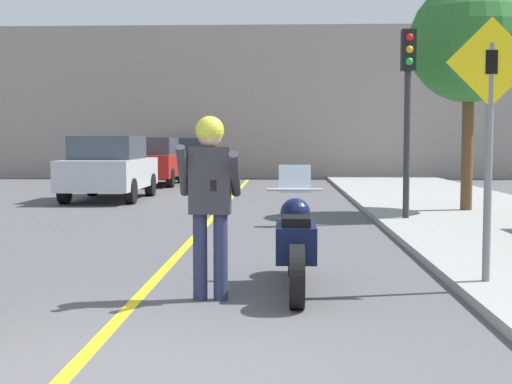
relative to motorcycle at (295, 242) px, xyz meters
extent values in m
cube|color=yellow|center=(-1.56, 3.01, -0.49)|extent=(0.12, 36.00, 0.01)
cube|color=gray|center=(-0.96, 23.01, 2.68)|extent=(28.00, 1.20, 6.36)
cylinder|color=black|center=(0.00, -0.84, -0.20)|extent=(0.14, 0.60, 0.60)
cylinder|color=black|center=(0.00, 0.82, -0.20)|extent=(0.14, 0.60, 0.60)
cube|color=#0C1433|center=(0.00, -0.01, 0.03)|extent=(0.40, 1.14, 0.36)
sphere|color=#0C1433|center=(0.00, 0.14, 0.29)|extent=(0.32, 0.32, 0.32)
cube|color=black|center=(0.00, -0.27, 0.25)|extent=(0.28, 0.48, 0.10)
cylinder|color=silver|center=(0.00, 0.56, 0.51)|extent=(0.62, 0.03, 0.03)
cube|color=silver|center=(0.00, 0.63, 0.63)|extent=(0.36, 0.12, 0.31)
cylinder|color=#282D4C|center=(-0.94, -0.51, -0.07)|extent=(0.14, 0.14, 0.85)
cylinder|color=#282D4C|center=(-0.74, -0.51, -0.07)|extent=(0.14, 0.14, 0.85)
cube|color=#333338|center=(-0.84, -0.51, 0.67)|extent=(0.40, 0.22, 0.65)
cylinder|color=#333338|center=(-1.09, -0.61, 0.77)|extent=(0.09, 0.39, 0.50)
cylinder|color=#333338|center=(-0.59, -0.63, 0.74)|extent=(0.09, 0.45, 0.45)
sphere|color=tan|center=(-0.84, -0.51, 1.10)|extent=(0.23, 0.23, 0.23)
sphere|color=gold|center=(-0.84, -0.51, 1.16)|extent=(0.28, 0.28, 0.28)
cube|color=black|center=(-0.78, -0.79, 0.64)|extent=(0.06, 0.05, 0.11)
cylinder|color=slate|center=(1.97, 0.02, 0.82)|extent=(0.08, 0.08, 2.44)
cube|color=yellow|center=(1.97, 0.00, 1.85)|extent=(0.91, 0.02, 0.91)
cube|color=black|center=(1.97, -0.02, 1.85)|extent=(0.12, 0.01, 0.24)
cylinder|color=#2D2D30|center=(2.18, 6.12, 1.36)|extent=(0.12, 0.12, 3.51)
cube|color=black|center=(2.18, 6.10, 2.74)|extent=(0.26, 0.22, 0.76)
sphere|color=red|center=(2.18, 5.98, 2.96)|extent=(0.14, 0.14, 0.14)
sphere|color=gold|center=(2.18, 5.98, 2.74)|extent=(0.14, 0.14, 0.14)
sphere|color=green|center=(2.18, 5.98, 2.52)|extent=(0.14, 0.14, 0.14)
cylinder|color=brown|center=(3.73, 7.77, 0.92)|extent=(0.24, 0.24, 2.62)
sphere|color=#2D6B2D|center=(3.73, 7.77, 3.11)|extent=(2.51, 2.51, 2.51)
cylinder|color=black|center=(-5.55, 12.62, -0.18)|extent=(0.22, 0.64, 0.64)
cylinder|color=black|center=(-3.89, 12.62, -0.18)|extent=(0.22, 0.64, 0.64)
cylinder|color=black|center=(-5.55, 10.02, -0.18)|extent=(0.22, 0.64, 0.64)
cylinder|color=black|center=(-3.89, 10.02, -0.18)|extent=(0.22, 0.64, 0.64)
cube|color=silver|center=(-4.72, 11.32, 0.20)|extent=(1.80, 4.20, 0.76)
cube|color=#38424C|center=(-4.72, 11.15, 0.88)|extent=(1.58, 2.18, 0.60)
cylinder|color=black|center=(-5.57, 18.94, -0.18)|extent=(0.22, 0.64, 0.64)
cylinder|color=black|center=(-3.92, 18.94, -0.18)|extent=(0.22, 0.64, 0.64)
cylinder|color=black|center=(-5.57, 16.33, -0.18)|extent=(0.22, 0.64, 0.64)
cylinder|color=black|center=(-3.92, 16.33, -0.18)|extent=(0.22, 0.64, 0.64)
cube|color=#B21E19|center=(-4.75, 17.64, 0.20)|extent=(1.80, 4.20, 0.76)
cube|color=#38424C|center=(-4.75, 17.47, 0.88)|extent=(1.58, 2.18, 0.60)
cylinder|color=black|center=(-5.12, 24.38, -0.18)|extent=(0.22, 0.64, 0.64)
cylinder|color=black|center=(-3.46, 24.38, -0.18)|extent=(0.22, 0.64, 0.64)
cylinder|color=black|center=(-5.12, 21.78, -0.18)|extent=(0.22, 0.64, 0.64)
cylinder|color=black|center=(-3.46, 21.78, -0.18)|extent=(0.22, 0.64, 0.64)
cube|color=black|center=(-4.29, 23.08, 0.20)|extent=(1.80, 4.20, 0.76)
cube|color=#38424C|center=(-4.29, 22.91, 0.88)|extent=(1.58, 2.18, 0.60)
camera|label=1|loc=(-0.13, -7.36, 1.05)|focal=50.00mm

